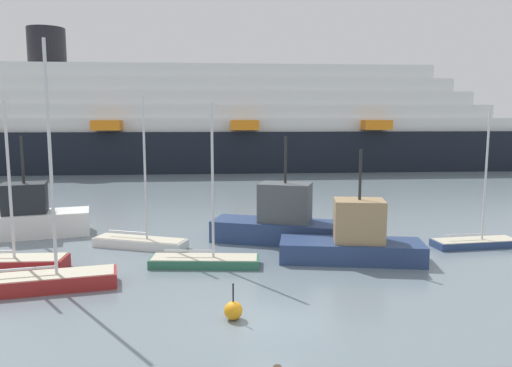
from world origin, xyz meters
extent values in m
plane|color=slate|center=(0.00, 0.00, 0.00)|extent=(600.00, 600.00, 0.00)
cube|color=white|center=(-6.80, 10.51, 0.26)|extent=(5.67, 3.01, 0.52)
cube|color=beige|center=(-6.80, 10.51, 0.54)|extent=(5.42, 2.84, 0.04)
cylinder|color=silver|center=(-6.38, 10.38, 4.61)|extent=(0.13, 0.13, 8.18)
cylinder|color=silver|center=(-7.56, 10.76, 0.87)|extent=(2.39, 0.86, 0.11)
cube|color=maroon|center=(-12.53, 6.24, 0.33)|extent=(5.86, 1.77, 0.66)
cube|color=beige|center=(-12.53, 6.24, 0.68)|extent=(5.62, 1.64, 0.04)
cylinder|color=silver|center=(-12.07, 6.25, 4.48)|extent=(0.14, 0.14, 7.63)
cube|color=maroon|center=(-9.57, 3.56, 0.33)|extent=(6.26, 3.07, 0.65)
cube|color=beige|center=(-9.57, 3.56, 0.67)|extent=(6.00, 2.88, 0.04)
cylinder|color=silver|center=(-9.10, 3.68, 5.71)|extent=(0.14, 0.14, 10.11)
cylinder|color=silver|center=(-10.42, 3.35, 1.00)|extent=(2.67, 0.77, 0.12)
cube|color=navy|center=(12.70, 10.00, 0.20)|extent=(5.18, 2.15, 0.41)
cube|color=beige|center=(12.70, 10.00, 0.43)|extent=(4.96, 2.01, 0.04)
cylinder|color=silver|center=(13.10, 10.06, 4.15)|extent=(0.12, 0.12, 7.50)
cylinder|color=silver|center=(11.98, 9.90, 0.76)|extent=(2.25, 0.40, 0.10)
cube|color=#2D6B51|center=(-2.82, 6.80, 0.22)|extent=(5.59, 1.82, 0.44)
cube|color=beige|center=(-2.82, 6.80, 0.46)|extent=(5.36, 1.69, 0.04)
cylinder|color=silver|center=(-2.38, 6.77, 4.33)|extent=(0.13, 0.13, 7.78)
cylinder|color=silver|center=(-3.62, 6.84, 0.79)|extent=(2.48, 0.24, 0.11)
cube|color=white|center=(-14.94, 13.42, 0.75)|extent=(8.80, 4.86, 1.51)
cube|color=#1E2328|center=(-14.54, 13.53, 2.45)|extent=(3.03, 2.63, 1.89)
cylinder|color=#262626|center=(-14.54, 13.53, 4.87)|extent=(0.17, 0.17, 2.94)
cube|color=navy|center=(1.30, 11.52, 0.65)|extent=(8.36, 4.75, 1.29)
cube|color=#4C5156|center=(1.69, 11.40, 2.45)|extent=(3.44, 2.74, 2.32)
cylinder|color=#262626|center=(1.69, 11.40, 5.00)|extent=(0.16, 0.16, 2.78)
cube|color=navy|center=(4.81, 7.47, 0.53)|extent=(7.69, 3.43, 1.06)
cube|color=#A3845B|center=(5.18, 7.43, 2.16)|extent=(2.77, 2.20, 2.20)
cylinder|color=#262626|center=(5.18, 7.43, 4.56)|extent=(0.15, 0.15, 2.60)
sphere|color=green|center=(3.74, 17.18, 0.31)|extent=(0.62, 0.62, 0.62)
cylinder|color=black|center=(3.74, 17.18, 1.02)|extent=(0.06, 0.06, 0.80)
sphere|color=orange|center=(-1.30, 0.04, 0.35)|extent=(0.70, 0.70, 0.70)
cylinder|color=black|center=(-1.30, 0.04, 1.05)|extent=(0.06, 0.06, 0.70)
cube|color=black|center=(-9.42, 54.18, 2.76)|extent=(100.91, 18.65, 5.52)
cube|color=white|center=(-9.42, 54.18, 6.42)|extent=(92.81, 16.59, 1.81)
cube|color=white|center=(-9.42, 54.18, 8.23)|extent=(87.24, 15.60, 1.81)
cube|color=white|center=(-9.42, 54.18, 10.04)|extent=(81.67, 14.60, 1.81)
cube|color=white|center=(-9.42, 54.18, 11.84)|extent=(76.10, 13.61, 1.81)
cube|color=white|center=(-9.42, 54.18, 13.65)|extent=(70.53, 12.61, 1.81)
cube|color=orange|center=(-17.86, 46.48, 6.42)|extent=(3.74, 2.97, 1.26)
cube|color=orange|center=(-0.31, 47.28, 6.42)|extent=(3.74, 2.97, 1.26)
cube|color=orange|center=(17.23, 48.09, 6.42)|extent=(3.74, 2.97, 1.26)
cylinder|color=black|center=(-27.47, 53.35, 17.06)|extent=(5.06, 5.06, 5.02)
camera|label=1|loc=(-1.06, -17.64, 7.54)|focal=34.74mm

